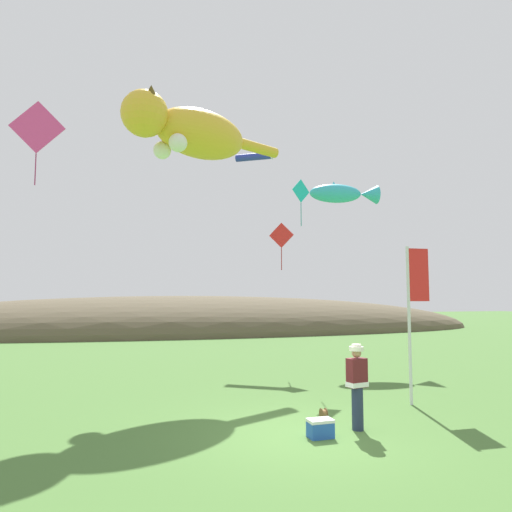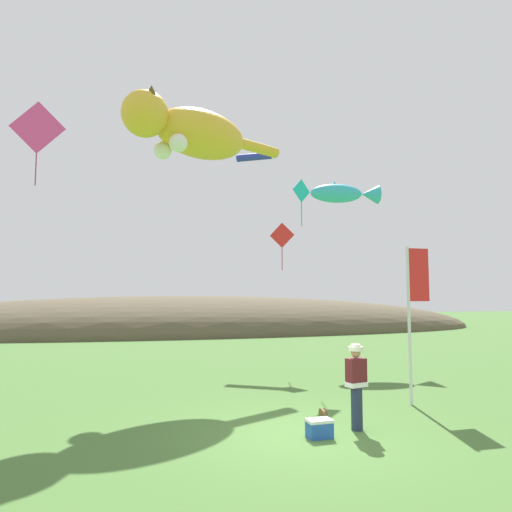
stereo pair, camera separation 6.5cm
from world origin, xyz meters
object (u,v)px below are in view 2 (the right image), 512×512
Objects in this scene: festival_attendant at (356,384)px; kite_fish_windsock at (344,193)px; kite_spool at (323,414)px; kite_diamond_pink at (38,128)px; kite_diamond_red at (282,236)px; picnic_cooler at (319,428)px; kite_tube_streamer at (256,157)px; kite_diamond_teal at (301,192)px; festival_banner_pole at (414,300)px; kite_giant_cat at (190,132)px.

kite_fish_windsock is at bearing 65.86° from festival_attendant.
festival_attendant is 6.98× the size of kite_spool.
festival_attendant is at bearing -31.53° from kite_diamond_pink.
kite_diamond_red is (8.41, 4.06, -2.26)m from kite_diamond_pink.
kite_diamond_pink is (-7.36, 4.51, 6.53)m from festival_attendant.
kite_diamond_red is (1.05, 8.57, 4.27)m from festival_attendant.
kite_diamond_pink is 1.24× the size of kite_diamond_red.
picnic_cooler is 16.49m from kite_tube_streamer.
picnic_cooler is at bearing -107.47° from kite_diamond_teal.
kite_diamond_red is (-3.57, -1.74, -2.33)m from kite_fish_windsock.
festival_banner_pole is at bearing -82.45° from kite_tube_streamer.
kite_giant_cat is at bearing 175.43° from kite_diamond_teal.
festival_attendant is 1.26m from picnic_cooler.
kite_diamond_teal is at bearing -4.57° from kite_giant_cat.
kite_diamond_pink reaches higher than festival_banner_pole.
kite_tube_streamer is at bearing 85.43° from festival_attendant.
kite_tube_streamer reaches higher than kite_fish_windsock.
kite_tube_streamer is (3.87, 5.59, 1.03)m from kite_giant_cat.
kite_tube_streamer is 12.12m from kite_diamond_pink.
kite_diamond_pink is at bearing 152.76° from kite_spool.
kite_giant_cat is 5.42m from kite_diamond_red.
kite_diamond_teal reaches higher than festival_banner_pole.
kite_fish_windsock is at bearing 21.64° from kite_giant_cat.
kite_tube_streamer is at bearing 55.29° from kite_giant_cat.
kite_diamond_pink is at bearing 164.04° from festival_banner_pole.
picnic_cooler is at bearing -36.85° from kite_diamond_pink.
kite_diamond_teal is (1.72, 6.09, 6.59)m from kite_spool.
festival_attendant is 0.28× the size of kite_giant_cat.
kite_diamond_red is (1.43, 7.65, 5.09)m from kite_spool.
kite_diamond_red is at bearing 77.22° from picnic_cooler.
kite_tube_streamer is (1.03, 12.94, 8.87)m from festival_attendant.
festival_banner_pole is at bearing 14.70° from kite_spool.
festival_attendant is 0.99× the size of kite_diamond_teal.
kite_diamond_red is (-1.47, 6.88, 2.53)m from festival_banner_pole.
kite_diamond_teal reaches higher than picnic_cooler.
kite_tube_streamer is 0.77× the size of kite_diamond_pink.
picnic_cooler is 0.28× the size of kite_diamond_teal.
picnic_cooler is at bearing -102.78° from kite_diamond_red.
kite_giant_cat reaches higher than kite_diamond_pink.
kite_diamond_red reaches higher than festival_attendant.
picnic_cooler is (-0.57, -1.21, 0.05)m from kite_spool.
kite_diamond_red is at bearing -89.78° from kite_tube_streamer.
kite_tube_streamer is 1.03× the size of kite_diamond_teal.
picnic_cooler is 11.66m from kite_giant_cat.
festival_banner_pole is 10.12m from kite_fish_windsock.
kite_giant_cat is (-2.45, 6.43, 8.67)m from kite_spool.
festival_banner_pole is at bearing -46.58° from kite_giant_cat.
picnic_cooler is 0.15× the size of kite_fish_windsock.
festival_banner_pole is (2.91, 0.76, 2.56)m from kite_spool.
kite_giant_cat is 3.55× the size of kite_diamond_teal.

